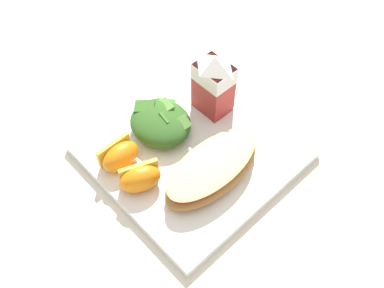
% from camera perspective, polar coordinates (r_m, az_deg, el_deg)
% --- Properties ---
extents(ground, '(3.00, 3.00, 0.00)m').
position_cam_1_polar(ground, '(0.68, 0.00, -1.31)').
color(ground, beige).
extents(white_plate, '(0.28, 0.28, 0.02)m').
position_cam_1_polar(white_plate, '(0.67, 0.00, -0.92)').
color(white_plate, white).
rests_on(white_plate, ground).
extents(cheesy_pizza_bread, '(0.08, 0.17, 0.04)m').
position_cam_1_polar(cheesy_pizza_bread, '(0.62, 2.66, -3.24)').
color(cheesy_pizza_bread, '#A87038').
rests_on(cheesy_pizza_bread, white_plate).
extents(green_salad_pile, '(0.10, 0.09, 0.04)m').
position_cam_1_polar(green_salad_pile, '(0.67, -4.14, 2.84)').
color(green_salad_pile, '#336023').
rests_on(green_salad_pile, white_plate).
extents(milk_carton, '(0.06, 0.05, 0.11)m').
position_cam_1_polar(milk_carton, '(0.68, 2.85, 8.21)').
color(milk_carton, '#B7332D').
rests_on(milk_carton, white_plate).
extents(orange_wedge_front, '(0.04, 0.06, 0.04)m').
position_cam_1_polar(orange_wedge_front, '(0.64, -9.41, -1.53)').
color(orange_wedge_front, orange).
rests_on(orange_wedge_front, white_plate).
extents(orange_wedge_middle, '(0.06, 0.07, 0.04)m').
position_cam_1_polar(orange_wedge_middle, '(0.62, -6.57, -4.68)').
color(orange_wedge_middle, orange).
rests_on(orange_wedge_middle, white_plate).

